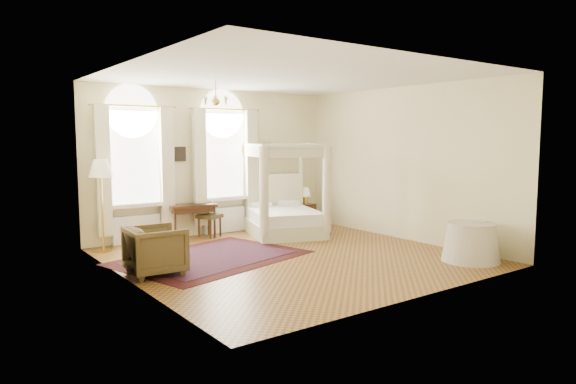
% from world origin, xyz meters
% --- Properties ---
extents(ground, '(6.00, 6.00, 0.00)m').
position_xyz_m(ground, '(0.00, 0.00, 0.00)').
color(ground, olive).
rests_on(ground, ground).
extents(room_walls, '(6.00, 6.00, 6.00)m').
position_xyz_m(room_walls, '(0.00, 0.00, 1.98)').
color(room_walls, '#FFF3C2').
rests_on(room_walls, ground).
extents(window_left, '(1.62, 0.27, 3.29)m').
position_xyz_m(window_left, '(-1.90, 2.87, 1.49)').
color(window_left, white).
rests_on(window_left, room_walls).
extents(window_right, '(1.62, 0.27, 3.29)m').
position_xyz_m(window_right, '(0.20, 2.87, 1.49)').
color(window_right, white).
rests_on(window_right, room_walls).
extents(chandelier, '(0.51, 0.45, 0.50)m').
position_xyz_m(chandelier, '(-0.90, 1.20, 2.91)').
color(chandelier, '#B6993C').
rests_on(chandelier, room_walls).
extents(wall_pictures, '(2.54, 0.03, 0.39)m').
position_xyz_m(wall_pictures, '(0.09, 2.97, 1.89)').
color(wall_pictures, black).
rests_on(wall_pictures, room_walls).
extents(canopy_bed, '(2.06, 2.29, 2.07)m').
position_xyz_m(canopy_bed, '(1.17, 1.87, 0.47)').
color(canopy_bed, beige).
rests_on(canopy_bed, ground).
extents(nightstand, '(0.47, 0.44, 0.56)m').
position_xyz_m(nightstand, '(2.28, 2.49, 0.28)').
color(nightstand, '#3D2210').
rests_on(nightstand, ground).
extents(nightstand_lamp, '(0.28, 0.28, 0.41)m').
position_xyz_m(nightstand_lamp, '(2.31, 2.55, 0.83)').
color(nightstand_lamp, '#B6993C').
rests_on(nightstand_lamp, nightstand).
extents(writing_desk, '(1.06, 0.63, 0.76)m').
position_xyz_m(writing_desk, '(-0.73, 2.70, 0.65)').
color(writing_desk, '#3D2210').
rests_on(writing_desk, ground).
extents(laptop, '(0.37, 0.31, 0.03)m').
position_xyz_m(laptop, '(-0.66, 2.59, 0.77)').
color(laptop, black).
rests_on(laptop, writing_desk).
extents(stool, '(0.59, 0.59, 0.52)m').
position_xyz_m(stool, '(-0.33, 2.64, 0.43)').
color(stool, '#4A401F').
rests_on(stool, ground).
extents(armchair, '(0.92, 0.90, 0.79)m').
position_xyz_m(armchair, '(-2.51, 0.29, 0.40)').
color(armchair, '#4C3C20').
rests_on(armchair, ground).
extents(coffee_table, '(0.64, 0.54, 0.37)m').
position_xyz_m(coffee_table, '(-2.17, 1.00, 0.34)').
color(coffee_table, white).
rests_on(coffee_table, ground).
extents(floor_lamp, '(0.46, 0.46, 1.79)m').
position_xyz_m(floor_lamp, '(-2.70, 2.51, 1.53)').
color(floor_lamp, '#B6993C').
rests_on(floor_lamp, ground).
extents(oriental_rug, '(3.76, 3.11, 0.01)m').
position_xyz_m(oriental_rug, '(-1.25, 0.79, 0.01)').
color(oriental_rug, '#390D0D').
rests_on(oriental_rug, ground).
extents(side_table, '(1.02, 1.02, 0.70)m').
position_xyz_m(side_table, '(2.40, -2.16, 0.34)').
color(side_table, beige).
rests_on(side_table, ground).
extents(book, '(0.19, 0.25, 0.02)m').
position_xyz_m(book, '(2.50, -2.19, 0.71)').
color(book, black).
rests_on(book, side_table).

